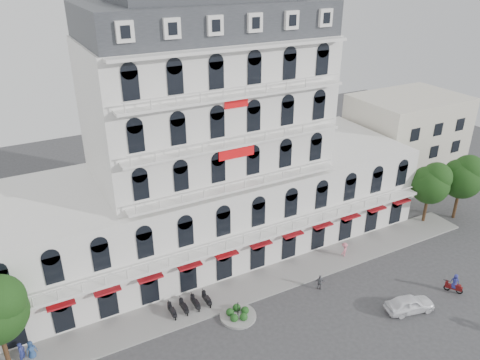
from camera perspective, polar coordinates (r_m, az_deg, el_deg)
name	(u,v)px	position (r m, az deg, el deg)	size (l,w,h in m)	color
ground	(306,351)	(40.09, 8.08, -19.91)	(120.00, 120.00, 0.00)	#38383A
sidewalk	(251,287)	(45.59, 1.36, -12.86)	(53.00, 4.00, 0.16)	gray
main_building	(208,158)	(47.48, -3.86, 2.64)	(45.00, 15.00, 25.80)	silver
flank_building_east	(404,140)	(67.43, 19.39, 4.68)	(14.00, 10.00, 12.00)	beige
traffic_island	(238,315)	(42.36, -0.25, -16.09)	(3.20, 3.20, 1.60)	gray
parked_scooter_row	(190,310)	(43.42, -6.11, -15.48)	(4.40, 1.80, 1.10)	black
tree_east_inner	(431,182)	(57.52, 22.26, -0.24)	(4.40, 4.37, 7.57)	#382314
tree_east_outer	(463,176)	(59.84, 25.53, 0.48)	(4.65, 4.65, 8.05)	#382314
parked_car	(410,304)	(45.23, 19.98, -13.99)	(1.77, 4.40, 1.50)	white
rider_east	(455,284)	(48.78, 24.69, -11.40)	(1.11, 1.49, 2.00)	maroon
pedestrian_left	(31,350)	(41.88, -24.09, -18.39)	(0.82, 0.53, 1.68)	navy
pedestrian_mid	(320,282)	(45.55, 9.71, -12.20)	(0.93, 0.39, 1.58)	#5A5B62
pedestrian_right	(344,250)	(50.30, 12.59, -8.35)	(1.11, 0.64, 1.72)	#D26F7F
pedestrian_far	(22,352)	(41.86, -25.06, -18.50)	(0.67, 0.44, 1.83)	navy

